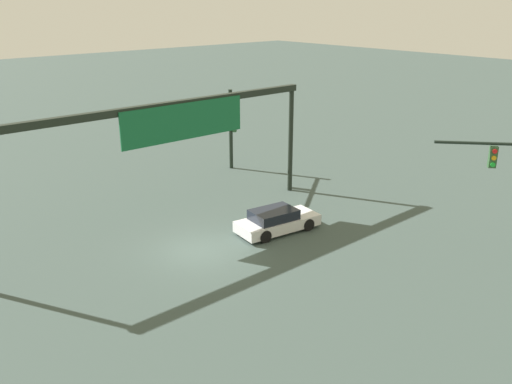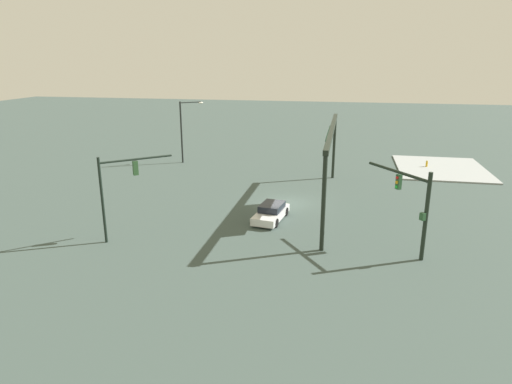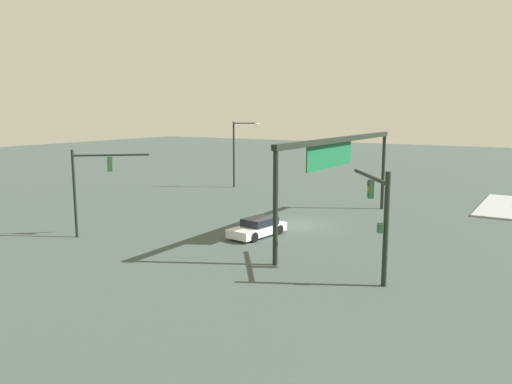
% 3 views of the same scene
% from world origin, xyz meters
% --- Properties ---
extents(ground_plane, '(188.57, 188.57, 0.00)m').
position_xyz_m(ground_plane, '(0.00, 0.00, 0.00)').
color(ground_plane, '#3A4A45').
extents(traffic_signal_opposite_side, '(4.83, 3.40, 5.49)m').
position_xyz_m(traffic_signal_opposite_side, '(-8.57, -8.78, 3.59)').
color(traffic_signal_opposite_side, black).
rests_on(traffic_signal_opposite_side, ground).
extents(overhead_sign_gantry, '(18.94, 0.43, 6.52)m').
position_xyz_m(overhead_sign_gantry, '(-0.37, -3.36, 5.41)').
color(overhead_sign_gantry, black).
rests_on(overhead_sign_gantry, ground).
extents(sedan_car_approaching, '(4.52, 2.35, 1.21)m').
position_xyz_m(sedan_car_approaching, '(-4.27, 0.71, 0.57)').
color(sedan_car_approaching, silver).
rests_on(sedan_car_approaching, ground).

